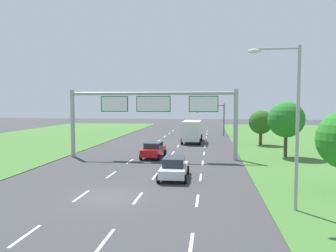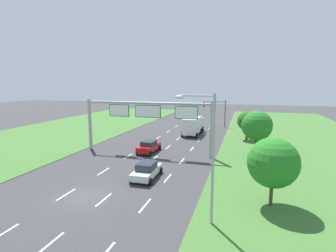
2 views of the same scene
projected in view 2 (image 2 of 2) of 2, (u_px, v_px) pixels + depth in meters
name	position (u px, v px, depth m)	size (l,w,h in m)	color
ground_plane	(85.00, 197.00, 21.19)	(200.00, 200.00, 0.00)	#38383A
lane_dashes_inner_left	(137.00, 150.00, 35.88)	(0.14, 68.40, 0.01)	white
lane_dashes_inner_right	(162.00, 152.00, 34.90)	(0.14, 68.40, 0.01)	white
lane_dashes_slip	(187.00, 154.00, 33.92)	(0.14, 68.40, 0.01)	white
car_near_red	(147.00, 170.00, 25.31)	(2.15, 4.37, 1.57)	silver
car_lead_silver	(149.00, 146.00, 34.73)	(2.22, 4.46, 1.59)	red
box_truck	(193.00, 125.00, 46.94)	(2.77, 7.85, 3.14)	silver
sign_gantry	(148.00, 116.00, 33.67)	(17.24, 0.44, 7.00)	#9EA0A5
traffic_light_mast	(216.00, 108.00, 55.00)	(4.76, 0.49, 5.60)	#47494F
street_lamp	(207.00, 148.00, 16.43)	(2.61, 0.32, 8.50)	#9EA0A5
roadside_tree_near	(273.00, 163.00, 19.12)	(3.73, 3.73, 5.23)	#513823
roadside_tree_mid	(257.00, 126.00, 32.11)	(3.71, 3.71, 5.81)	#513823
roadside_tree_far	(247.00, 121.00, 41.96)	(3.19, 3.19, 4.72)	#513823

